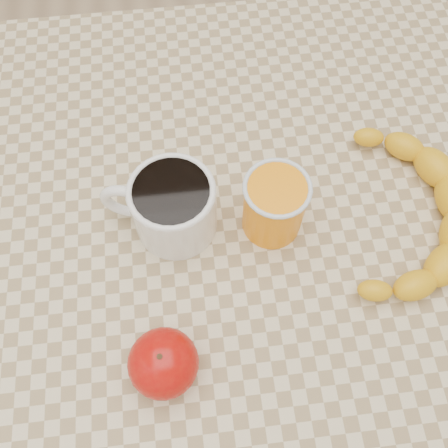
{
  "coord_description": "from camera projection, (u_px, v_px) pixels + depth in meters",
  "views": [
    {
      "loc": [
        -0.03,
        -0.26,
        1.31
      ],
      "look_at": [
        0.0,
        0.0,
        0.77
      ],
      "focal_mm": 40.0,
      "sensor_mm": 36.0,
      "label": 1
    }
  ],
  "objects": [
    {
      "name": "ground",
      "position": [
        224.0,
        354.0,
        1.29
      ],
      "size": [
        3.0,
        3.0,
        0.0
      ],
      "primitive_type": "plane",
      "color": "tan",
      "rests_on": "ground"
    },
    {
      "name": "table",
      "position": [
        224.0,
        257.0,
        0.69
      ],
      "size": [
        0.8,
        0.8,
        0.75
      ],
      "color": "beige",
      "rests_on": "ground"
    },
    {
      "name": "coffee_mug",
      "position": [
        171.0,
        206.0,
        0.58
      ],
      "size": [
        0.15,
        0.12,
        0.09
      ],
      "color": "white",
      "rests_on": "table"
    },
    {
      "name": "orange_juice_glass",
      "position": [
        274.0,
        205.0,
        0.58
      ],
      "size": [
        0.08,
        0.08,
        0.09
      ],
      "color": "orange",
      "rests_on": "table"
    },
    {
      "name": "apple",
      "position": [
        163.0,
        363.0,
        0.51
      ],
      "size": [
        0.08,
        0.08,
        0.07
      ],
      "color": "#A80505",
      "rests_on": "table"
    },
    {
      "name": "banana",
      "position": [
        409.0,
        214.0,
        0.6
      ],
      "size": [
        0.39,
        0.42,
        0.05
      ],
      "primitive_type": null,
      "rotation": [
        0.0,
        0.0,
        -0.38
      ],
      "color": "yellow",
      "rests_on": "table"
    }
  ]
}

